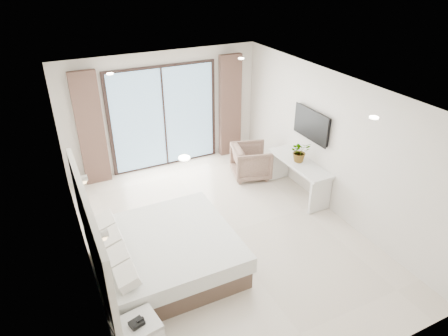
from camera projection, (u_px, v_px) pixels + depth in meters
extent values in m
plane|color=beige|center=(222.00, 234.00, 7.31)|extent=(6.20, 6.20, 0.00)
cube|color=silver|center=(163.00, 111.00, 9.11)|extent=(4.60, 0.02, 2.70)
cube|color=silver|center=(349.00, 295.00, 4.22)|extent=(4.60, 0.02, 2.70)
cube|color=silver|center=(79.00, 203.00, 5.78)|extent=(0.02, 6.20, 2.70)
cube|color=silver|center=(331.00, 144.00, 7.55)|extent=(0.02, 6.20, 2.70)
cube|color=white|center=(222.00, 91.00, 6.02)|extent=(4.60, 6.20, 0.02)
cube|color=beige|center=(90.00, 229.00, 5.57)|extent=(0.08, 3.00, 1.20)
cube|color=black|center=(312.00, 125.00, 7.88)|extent=(0.06, 1.00, 0.58)
cube|color=black|center=(311.00, 125.00, 7.86)|extent=(0.02, 1.04, 0.62)
cube|color=black|center=(164.00, 118.00, 9.16)|extent=(2.56, 0.04, 2.42)
cube|color=#8AB9DD|center=(164.00, 118.00, 9.14)|extent=(2.40, 0.01, 2.30)
cube|color=brown|center=(91.00, 130.00, 8.41)|extent=(0.55, 0.14, 2.50)
cube|color=brown|center=(230.00, 106.00, 9.69)|extent=(0.55, 0.14, 2.50)
cylinder|color=white|center=(184.00, 158.00, 4.11)|extent=(0.12, 0.12, 0.02)
cylinder|color=white|center=(374.00, 118.00, 5.11)|extent=(0.12, 0.12, 0.02)
cylinder|color=white|center=(110.00, 74.00, 6.95)|extent=(0.12, 0.12, 0.02)
cylinder|color=white|center=(241.00, 58.00, 7.96)|extent=(0.12, 0.12, 0.02)
cube|color=brown|center=(166.00, 260.00, 6.44)|extent=(2.08, 1.98, 0.33)
cube|color=silver|center=(165.00, 246.00, 6.29)|extent=(2.17, 2.06, 0.27)
cube|color=white|center=(127.00, 279.00, 5.37)|extent=(0.28, 0.42, 0.14)
cube|color=white|center=(120.00, 258.00, 5.73)|extent=(0.28, 0.42, 0.14)
cube|color=white|center=(113.00, 240.00, 6.09)|extent=(0.28, 0.42, 0.14)
cube|color=white|center=(107.00, 224.00, 6.44)|extent=(0.28, 0.42, 0.14)
cube|color=silver|center=(136.00, 325.00, 4.94)|extent=(0.61, 0.53, 0.05)
cube|color=silver|center=(134.00, 326.00, 5.21)|extent=(0.55, 0.13, 0.45)
cube|color=black|center=(137.00, 323.00, 4.90)|extent=(0.20, 0.18, 0.06)
cube|color=silver|center=(300.00, 163.00, 8.18)|extent=(0.51, 1.62, 0.06)
cube|color=silver|center=(320.00, 196.00, 7.79)|extent=(0.49, 0.06, 0.71)
cube|color=silver|center=(279.00, 165.00, 8.94)|extent=(0.49, 0.06, 0.71)
imported|color=#33662D|center=(300.00, 154.00, 8.11)|extent=(0.51, 0.54, 0.34)
imported|color=#906D5E|center=(251.00, 160.00, 9.01)|extent=(0.94, 0.97, 0.82)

